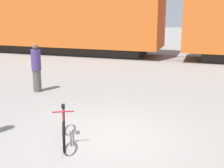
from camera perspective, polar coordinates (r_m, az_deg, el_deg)
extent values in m
plane|color=gray|center=(7.37, -1.08, -9.88)|extent=(80.00, 80.00, 0.00)
cube|color=black|center=(20.86, -9.54, 6.39)|extent=(11.14, 2.29, 0.55)
cube|color=#CC5B1E|center=(20.69, -9.77, 11.95)|extent=(13.26, 3.06, 3.50)
cube|color=#4C4238|center=(18.06, 10.52, 4.32)|extent=(39.82, 0.07, 0.01)
cube|color=#4C4238|center=(19.47, 11.06, 4.99)|extent=(39.82, 0.07, 0.01)
torus|color=black|center=(6.68, -8.79, -9.56)|extent=(0.34, 0.62, 0.66)
torus|color=black|center=(7.68, -8.80, -6.36)|extent=(0.34, 0.62, 0.66)
cylinder|color=#A31E23|center=(7.11, -8.85, -6.59)|extent=(0.45, 0.86, 0.04)
cylinder|color=#A31E23|center=(7.16, -8.81, -7.62)|extent=(0.41, 0.79, 0.04)
cylinder|color=#A31E23|center=(7.24, -8.89, -5.04)|extent=(0.04, 0.04, 0.28)
cube|color=black|center=(7.20, -8.93, -4.01)|extent=(0.16, 0.21, 0.05)
cylinder|color=#A31E23|center=(6.78, -8.90, -6.25)|extent=(0.04, 0.04, 0.31)
cylinder|color=#A31E23|center=(6.73, -8.94, -5.02)|extent=(0.43, 0.23, 0.03)
cylinder|color=#514C47|center=(11.47, -13.53, 0.58)|extent=(0.29, 0.29, 0.79)
cylinder|color=#473370|center=(11.32, -13.74, 4.32)|extent=(0.34, 0.34, 0.73)
sphere|color=brown|center=(11.26, -13.88, 6.69)|extent=(0.22, 0.22, 0.22)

